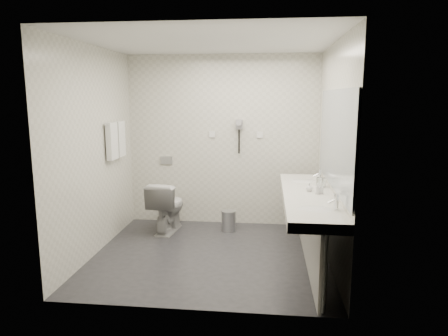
# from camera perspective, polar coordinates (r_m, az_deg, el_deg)

# --- Properties ---
(floor) EXTENTS (2.80, 2.80, 0.00)m
(floor) POSITION_cam_1_polar(r_m,az_deg,el_deg) (5.05, -1.92, -12.09)
(floor) COLOR #252529
(floor) RESTS_ON ground
(ceiling) EXTENTS (2.80, 2.80, 0.00)m
(ceiling) POSITION_cam_1_polar(r_m,az_deg,el_deg) (4.71, -2.11, 17.34)
(ceiling) COLOR silver
(ceiling) RESTS_ON wall_back
(wall_back) EXTENTS (2.80, 0.00, 2.80)m
(wall_back) POSITION_cam_1_polar(r_m,az_deg,el_deg) (6.00, -0.23, 3.81)
(wall_back) COLOR beige
(wall_back) RESTS_ON floor
(wall_front) EXTENTS (2.80, 0.00, 2.80)m
(wall_front) POSITION_cam_1_polar(r_m,az_deg,el_deg) (3.46, -5.10, -0.85)
(wall_front) COLOR beige
(wall_front) RESTS_ON floor
(wall_left) EXTENTS (0.00, 2.60, 2.60)m
(wall_left) POSITION_cam_1_polar(r_m,az_deg,el_deg) (5.11, -17.75, 2.25)
(wall_left) COLOR beige
(wall_left) RESTS_ON floor
(wall_right) EXTENTS (0.00, 2.60, 2.60)m
(wall_right) POSITION_cam_1_polar(r_m,az_deg,el_deg) (4.73, 15.04, 1.78)
(wall_right) COLOR beige
(wall_right) RESTS_ON floor
(vanity_counter) EXTENTS (0.55, 2.20, 0.10)m
(vanity_counter) POSITION_cam_1_polar(r_m,az_deg,el_deg) (4.58, 11.75, -4.07)
(vanity_counter) COLOR silver
(vanity_counter) RESTS_ON floor
(vanity_panel) EXTENTS (0.03, 2.15, 0.75)m
(vanity_panel) POSITION_cam_1_polar(r_m,az_deg,el_deg) (4.71, 11.87, -9.10)
(vanity_panel) COLOR #9A9892
(vanity_panel) RESTS_ON floor
(vanity_post_near) EXTENTS (0.06, 0.06, 0.75)m
(vanity_post_near) POSITION_cam_1_polar(r_m,az_deg,el_deg) (3.75, 13.89, -14.29)
(vanity_post_near) COLOR silver
(vanity_post_near) RESTS_ON floor
(vanity_post_far) EXTENTS (0.06, 0.06, 0.75)m
(vanity_post_far) POSITION_cam_1_polar(r_m,az_deg,el_deg) (5.70, 11.18, -5.69)
(vanity_post_far) COLOR silver
(vanity_post_far) RESTS_ON floor
(mirror) EXTENTS (0.02, 2.20, 1.05)m
(mirror) POSITION_cam_1_polar(r_m,az_deg,el_deg) (4.51, 15.34, 3.94)
(mirror) COLOR #B2BCC6
(mirror) RESTS_ON wall_right
(basin_near) EXTENTS (0.40, 0.31, 0.05)m
(basin_near) POSITION_cam_1_polar(r_m,az_deg,el_deg) (3.95, 12.64, -5.86)
(basin_near) COLOR silver
(basin_near) RESTS_ON vanity_counter
(basin_far) EXTENTS (0.40, 0.31, 0.05)m
(basin_far) POSITION_cam_1_polar(r_m,az_deg,el_deg) (5.21, 11.10, -1.96)
(basin_far) COLOR silver
(basin_far) RESTS_ON vanity_counter
(faucet_near) EXTENTS (0.04, 0.04, 0.15)m
(faucet_near) POSITION_cam_1_polar(r_m,az_deg,el_deg) (3.95, 15.51, -4.62)
(faucet_near) COLOR silver
(faucet_near) RESTS_ON vanity_counter
(faucet_far) EXTENTS (0.04, 0.04, 0.15)m
(faucet_far) POSITION_cam_1_polar(r_m,az_deg,el_deg) (5.21, 13.27, -1.03)
(faucet_far) COLOR silver
(faucet_far) RESTS_ON vanity_counter
(soap_bottle_a) EXTENTS (0.06, 0.06, 0.11)m
(soap_bottle_a) POSITION_cam_1_polar(r_m,az_deg,el_deg) (4.56, 13.46, -2.85)
(soap_bottle_a) COLOR white
(soap_bottle_a) RESTS_ON vanity_counter
(soap_bottle_b) EXTENTS (0.10, 0.10, 0.09)m
(soap_bottle_b) POSITION_cam_1_polar(r_m,az_deg,el_deg) (4.64, 11.92, -2.67)
(soap_bottle_b) COLOR white
(soap_bottle_b) RESTS_ON vanity_counter
(soap_bottle_c) EXTENTS (0.06, 0.06, 0.12)m
(soap_bottle_c) POSITION_cam_1_polar(r_m,az_deg,el_deg) (4.52, 13.01, -2.87)
(soap_bottle_c) COLOR white
(soap_bottle_c) RESTS_ON vanity_counter
(glass_left) EXTENTS (0.08, 0.08, 0.12)m
(glass_left) POSITION_cam_1_polar(r_m,az_deg,el_deg) (4.88, 13.24, -1.98)
(glass_left) COLOR silver
(glass_left) RESTS_ON vanity_counter
(glass_right) EXTENTS (0.07, 0.07, 0.11)m
(glass_right) POSITION_cam_1_polar(r_m,az_deg,el_deg) (4.90, 13.79, -2.00)
(glass_right) COLOR silver
(glass_right) RESTS_ON vanity_counter
(toilet) EXTENTS (0.48, 0.76, 0.73)m
(toilet) POSITION_cam_1_polar(r_m,az_deg,el_deg) (5.82, -7.99, -5.37)
(toilet) COLOR silver
(toilet) RESTS_ON floor
(flush_plate) EXTENTS (0.18, 0.02, 0.12)m
(flush_plate) POSITION_cam_1_polar(r_m,az_deg,el_deg) (6.18, -8.10, 1.09)
(flush_plate) COLOR #B2B5BA
(flush_plate) RESTS_ON wall_back
(pedal_bin) EXTENTS (0.25, 0.25, 0.29)m
(pedal_bin) POSITION_cam_1_polar(r_m,az_deg,el_deg) (5.83, 0.66, -7.52)
(pedal_bin) COLOR #B2B5BA
(pedal_bin) RESTS_ON floor
(bin_lid) EXTENTS (0.20, 0.20, 0.02)m
(bin_lid) POSITION_cam_1_polar(r_m,az_deg,el_deg) (5.78, 0.66, -6.10)
(bin_lid) COLOR #B2B5BA
(bin_lid) RESTS_ON pedal_bin
(towel_rail) EXTENTS (0.02, 0.62, 0.02)m
(towel_rail) POSITION_cam_1_polar(r_m,az_deg,el_deg) (5.57, -15.15, 6.08)
(towel_rail) COLOR silver
(towel_rail) RESTS_ON wall_left
(towel_near) EXTENTS (0.07, 0.24, 0.48)m
(towel_near) POSITION_cam_1_polar(r_m,az_deg,el_deg) (5.45, -15.48, 3.67)
(towel_near) COLOR silver
(towel_near) RESTS_ON towel_rail
(towel_far) EXTENTS (0.07, 0.24, 0.48)m
(towel_far) POSITION_cam_1_polar(r_m,az_deg,el_deg) (5.71, -14.45, 3.99)
(towel_far) COLOR silver
(towel_far) RESTS_ON towel_rail
(dryer_cradle) EXTENTS (0.10, 0.04, 0.14)m
(dryer_cradle) POSITION_cam_1_polar(r_m,az_deg,el_deg) (5.93, 2.16, 6.16)
(dryer_cradle) COLOR gray
(dryer_cradle) RESTS_ON wall_back
(dryer_barrel) EXTENTS (0.08, 0.14, 0.08)m
(dryer_barrel) POSITION_cam_1_polar(r_m,az_deg,el_deg) (5.85, 2.11, 6.40)
(dryer_barrel) COLOR gray
(dryer_barrel) RESTS_ON dryer_cradle
(dryer_cord) EXTENTS (0.02, 0.02, 0.35)m
(dryer_cord) POSITION_cam_1_polar(r_m,az_deg,el_deg) (5.93, 2.13, 3.74)
(dryer_cord) COLOR black
(dryer_cord) RESTS_ON dryer_cradle
(switch_plate_a) EXTENTS (0.09, 0.02, 0.09)m
(switch_plate_a) POSITION_cam_1_polar(r_m,az_deg,el_deg) (6.00, -1.67, 4.77)
(switch_plate_a) COLOR silver
(switch_plate_a) RESTS_ON wall_back
(switch_plate_b) EXTENTS (0.09, 0.02, 0.09)m
(switch_plate_b) POSITION_cam_1_polar(r_m,az_deg,el_deg) (5.94, 5.06, 4.68)
(switch_plate_b) COLOR silver
(switch_plate_b) RESTS_ON wall_back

